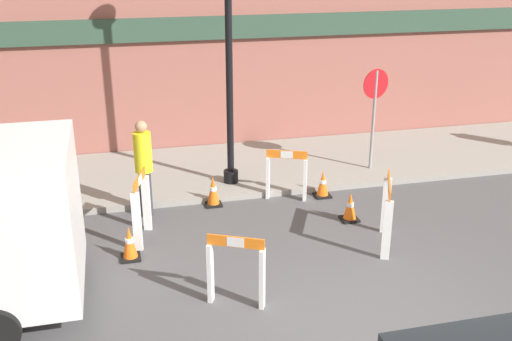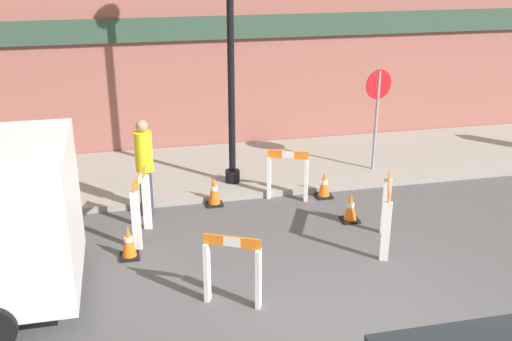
% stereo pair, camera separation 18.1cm
% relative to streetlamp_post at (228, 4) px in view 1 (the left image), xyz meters
% --- Properties ---
extents(ground_plane, '(60.00, 60.00, 0.00)m').
position_rel_streetlamp_post_xyz_m(ground_plane, '(0.81, -5.16, -3.53)').
color(ground_plane, '#4C4C4F').
extents(sidewalk_slab, '(18.00, 3.05, 0.12)m').
position_rel_streetlamp_post_xyz_m(sidewalk_slab, '(0.81, 0.86, -3.47)').
color(sidewalk_slab, gray).
rests_on(sidewalk_slab, ground_plane).
extents(storefront_facade, '(18.00, 0.22, 5.50)m').
position_rel_streetlamp_post_xyz_m(storefront_facade, '(0.81, 2.45, -0.78)').
color(storefront_facade, '#93564C').
rests_on(storefront_facade, ground_plane).
extents(streetlamp_post, '(0.44, 0.44, 5.33)m').
position_rel_streetlamp_post_xyz_m(streetlamp_post, '(0.00, 0.00, 0.00)').
color(streetlamp_post, black).
rests_on(streetlamp_post, sidewalk_slab).
extents(stop_sign, '(0.59, 0.15, 2.09)m').
position_rel_streetlamp_post_xyz_m(stop_sign, '(2.99, 0.07, -2.01)').
color(stop_sign, gray).
rests_on(stop_sign, sidewalk_slab).
extents(barricade_0, '(0.52, 0.95, 1.12)m').
position_rel_streetlamp_post_xyz_m(barricade_0, '(1.92, -2.94, -2.92)').
color(barricade_0, white).
rests_on(barricade_0, ground_plane).
extents(barricade_1, '(0.75, 0.42, 0.97)m').
position_rel_streetlamp_post_xyz_m(barricade_1, '(0.90, -0.81, -3.02)').
color(barricade_1, white).
rests_on(barricade_1, ground_plane).
extents(barricade_2, '(0.34, 0.78, 1.13)m').
position_rel_streetlamp_post_xyz_m(barricade_2, '(-1.84, -1.83, -2.93)').
color(barricade_2, white).
rests_on(barricade_2, ground_plane).
extents(barricade_3, '(0.75, 0.46, 1.01)m').
position_rel_streetlamp_post_xyz_m(barricade_3, '(-0.75, -4.02, -2.99)').
color(barricade_3, white).
rests_on(barricade_3, ground_plane).
extents(traffic_cone_0, '(0.30, 0.30, 0.55)m').
position_rel_streetlamp_post_xyz_m(traffic_cone_0, '(-2.07, -2.43, -3.27)').
color(traffic_cone_0, black).
rests_on(traffic_cone_0, ground_plane).
extents(traffic_cone_1, '(0.30, 0.30, 0.52)m').
position_rel_streetlamp_post_xyz_m(traffic_cone_1, '(1.61, -0.86, -3.28)').
color(traffic_cone_1, black).
rests_on(traffic_cone_1, ground_plane).
extents(traffic_cone_2, '(0.30, 0.30, 0.57)m').
position_rel_streetlamp_post_xyz_m(traffic_cone_2, '(-0.49, -0.76, -3.26)').
color(traffic_cone_2, black).
rests_on(traffic_cone_2, ground_plane).
extents(traffic_cone_3, '(0.30, 0.30, 0.52)m').
position_rel_streetlamp_post_xyz_m(traffic_cone_3, '(1.72, -1.96, -3.29)').
color(traffic_cone_3, black).
rests_on(traffic_cone_3, ground_plane).
extents(person_worker, '(0.43, 0.43, 1.75)m').
position_rel_streetlamp_post_xyz_m(person_worker, '(-1.71, -0.91, -2.58)').
color(person_worker, '#33333D').
rests_on(person_worker, ground_plane).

